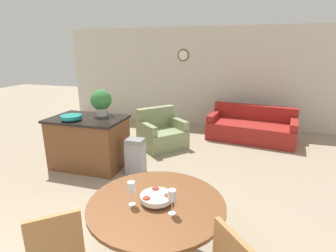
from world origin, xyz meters
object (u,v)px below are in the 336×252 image
object	(u,v)px
fruit_bowl	(157,197)
kitchen_island	(89,142)
teal_bowl	(71,117)
wine_glass_right	(172,196)
couch	(251,128)
dining_table	(157,218)
wine_glass_left	(131,188)
armchair	(161,134)
potted_plant	(101,101)
trash_bin	(136,156)

from	to	relation	value
fruit_bowl	kitchen_island	size ratio (longest dim) A/B	0.22
fruit_bowl	teal_bowl	size ratio (longest dim) A/B	0.84
wine_glass_right	fruit_bowl	bearing A→B (deg)	144.60
couch	dining_table	bearing A→B (deg)	-93.32
wine_glass_left	couch	xyz separation A→B (m)	(1.10, 4.49, -0.65)
kitchen_island	armchair	size ratio (longest dim) A/B	1.10
kitchen_island	armchair	distance (m)	1.66
dining_table	armchair	xyz separation A→B (m)	(-1.03, 3.28, -0.30)
armchair	wine_glass_right	bearing A→B (deg)	-118.36
potted_plant	dining_table	bearing A→B (deg)	-49.95
fruit_bowl	potted_plant	distance (m)	2.83
potted_plant	trash_bin	world-z (taller)	potted_plant
couch	potted_plant	bearing A→B (deg)	-132.11
wine_glass_right	trash_bin	world-z (taller)	wine_glass_right
wine_glass_left	potted_plant	world-z (taller)	potted_plant
potted_plant	fruit_bowl	bearing A→B (deg)	-49.92
fruit_bowl	couch	bearing A→B (deg)	78.41
kitchen_island	potted_plant	world-z (taller)	potted_plant
wine_glass_left	kitchen_island	xyz separation A→B (m)	(-1.79, 2.04, -0.46)
kitchen_island	teal_bowl	bearing A→B (deg)	-127.65
potted_plant	couch	size ratio (longest dim) A/B	0.23
kitchen_island	dining_table	bearing A→B (deg)	-44.15
kitchen_island	teal_bowl	distance (m)	0.58
fruit_bowl	armchair	xyz separation A→B (m)	(-1.03, 3.28, -0.52)
wine_glass_left	teal_bowl	xyz separation A→B (m)	(-1.96, 1.82, 0.05)
dining_table	fruit_bowl	bearing A→B (deg)	96.23
wine_glass_right	kitchen_island	distance (m)	3.04
wine_glass_left	couch	size ratio (longest dim) A/B	0.11
kitchen_island	trash_bin	bearing A→B (deg)	-2.44
dining_table	fruit_bowl	world-z (taller)	fruit_bowl
teal_bowl	fruit_bowl	bearing A→B (deg)	-38.58
potted_plant	trash_bin	xyz separation A→B (m)	(0.76, -0.26, -0.89)
wine_glass_left	fruit_bowl	bearing A→B (deg)	27.61
potted_plant	kitchen_island	bearing A→B (deg)	-130.73
wine_glass_left	potted_plant	distance (m)	2.78
kitchen_island	armchair	xyz separation A→B (m)	(0.96, 1.34, -0.18)
teal_bowl	trash_bin	distance (m)	1.30
couch	armchair	distance (m)	2.23
fruit_bowl	kitchen_island	bearing A→B (deg)	135.88
dining_table	wine_glass_left	distance (m)	0.41
fruit_bowl	wine_glass_right	world-z (taller)	wine_glass_right
couch	fruit_bowl	bearing A→B (deg)	-93.33
teal_bowl	wine_glass_left	bearing A→B (deg)	-43.00
teal_bowl	kitchen_island	bearing A→B (deg)	52.35
wine_glass_right	kitchen_island	size ratio (longest dim) A/B	0.17
wine_glass_left	kitchen_island	size ratio (longest dim) A/B	0.17
fruit_bowl	trash_bin	size ratio (longest dim) A/B	0.47
couch	wine_glass_right	bearing A→B (deg)	-90.73
wine_glass_right	couch	bearing A→B (deg)	81.01
fruit_bowl	kitchen_island	xyz separation A→B (m)	(-1.99, 1.93, -0.34)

